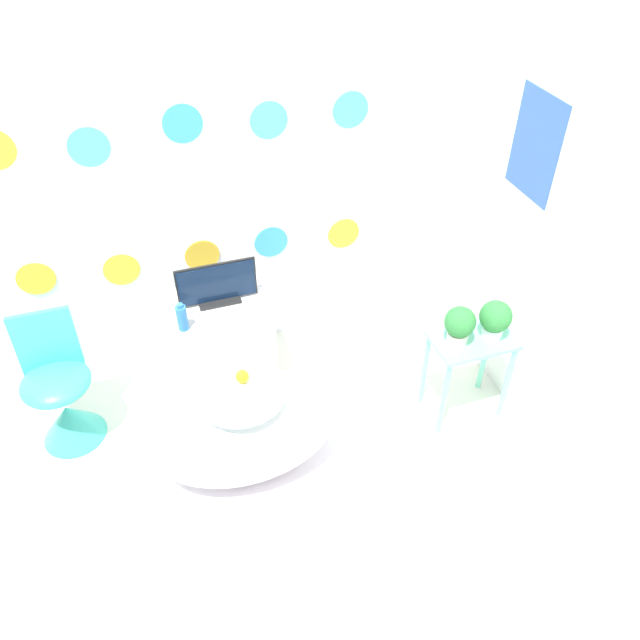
% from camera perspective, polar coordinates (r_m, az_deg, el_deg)
% --- Properties ---
extents(ground_plane, '(12.00, 12.00, 0.00)m').
position_cam_1_polar(ground_plane, '(3.20, -3.24, -23.29)').
color(ground_plane, silver).
extents(wall_back_dotted, '(4.25, 0.05, 2.60)m').
position_cam_1_polar(wall_back_dotted, '(3.57, -12.24, 13.43)').
color(wall_back_dotted, white).
rests_on(wall_back_dotted, ground_plane).
extents(wall_right, '(0.06, 2.78, 2.60)m').
position_cam_1_polar(wall_right, '(3.38, 19.58, 10.49)').
color(wall_right, silver).
rests_on(wall_right, ground_plane).
extents(rug, '(1.12, 0.69, 0.01)m').
position_cam_1_polar(rug, '(3.52, -5.13, -14.19)').
color(rug, silver).
rests_on(rug, ground_plane).
extents(bathtub, '(1.00, 0.58, 0.60)m').
position_cam_1_polar(bathtub, '(3.36, -6.92, -9.74)').
color(bathtub, white).
rests_on(bathtub, ground_plane).
extents(rubber_duck, '(0.07, 0.07, 0.08)m').
position_cam_1_polar(rubber_duck, '(3.14, -7.11, -5.11)').
color(rubber_duck, yellow).
rests_on(rubber_duck, bathtub).
extents(chair, '(0.37, 0.37, 0.80)m').
position_cam_1_polar(chair, '(3.78, -22.38, -6.96)').
color(chair, '#38B2A3').
rests_on(chair, ground_plane).
extents(tv_cabinet, '(0.56, 0.44, 0.56)m').
position_cam_1_polar(tv_cabinet, '(3.92, -8.77, -1.50)').
color(tv_cabinet, silver).
rests_on(tv_cabinet, ground_plane).
extents(tv, '(0.47, 0.12, 0.27)m').
position_cam_1_polar(tv, '(3.67, -9.38, 3.12)').
color(tv, black).
rests_on(tv, tv_cabinet).
extents(vase, '(0.06, 0.06, 0.18)m').
position_cam_1_polar(vase, '(3.53, -12.50, 0.22)').
color(vase, '#2D72B7').
rests_on(vase, tv_cabinet).
extents(side_table, '(0.46, 0.30, 0.57)m').
position_cam_1_polar(side_table, '(3.61, 13.53, -3.13)').
color(side_table, '#72D8B7').
rests_on(side_table, ground_plane).
extents(potted_plant_left, '(0.17, 0.17, 0.23)m').
position_cam_1_polar(potted_plant_left, '(3.41, 12.65, -0.38)').
color(potted_plant_left, beige).
rests_on(potted_plant_left, side_table).
extents(potted_plant_right, '(0.18, 0.18, 0.23)m').
position_cam_1_polar(potted_plant_right, '(3.49, 15.73, 0.15)').
color(potted_plant_right, white).
rests_on(potted_plant_right, side_table).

